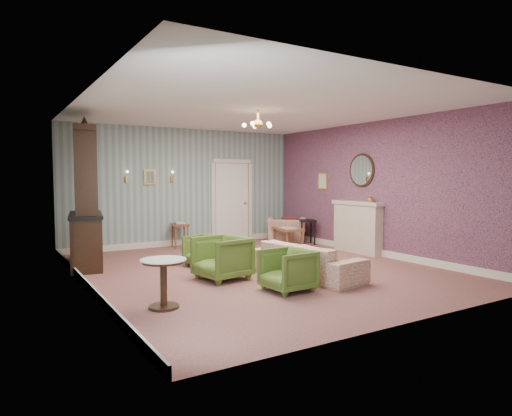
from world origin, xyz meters
TOP-DOWN VIEW (x-y plane):
  - floor at (0.00, 0.00)m, footprint 7.00×7.00m
  - ceiling at (0.00, 0.00)m, footprint 7.00×7.00m
  - wall_back at (0.00, 3.50)m, footprint 6.00×0.00m
  - wall_front at (0.00, -3.50)m, footprint 6.00×0.00m
  - wall_left at (-3.00, 0.00)m, footprint 0.00×7.00m
  - wall_right at (3.00, 0.00)m, footprint 0.00×7.00m
  - wall_right_floral at (2.98, 0.00)m, footprint 0.00×7.00m
  - door at (1.30, 3.46)m, footprint 1.12×0.12m
  - olive_chair_a at (-0.45, -1.58)m, footprint 0.65×0.70m
  - olive_chair_b at (-0.94, -0.39)m, footprint 0.83×0.87m
  - olive_chair_c at (-0.70, 0.78)m, footprint 0.78×0.80m
  - sofa_chintz at (0.37, -1.00)m, footprint 0.89×2.06m
  - wingback_chair at (2.42, 2.54)m, footprint 1.16×1.09m
  - dresser at (-2.65, 1.91)m, footprint 0.85×1.73m
  - fireplace at (2.86, 0.40)m, footprint 0.30×1.40m
  - mantel_vase at (2.84, 0.00)m, footprint 0.15×0.15m
  - oval_mirror at (2.96, 0.40)m, footprint 0.04×0.76m
  - framed_print at (2.97, 1.75)m, footprint 0.04×0.34m
  - coffee_table at (2.06, 1.96)m, footprint 0.64×0.96m
  - side_table_black at (2.65, 1.99)m, footprint 0.54×0.54m
  - pedestal_table at (-2.32, -1.46)m, footprint 0.75×0.75m
  - nesting_table at (-0.28, 3.15)m, footprint 0.44×0.53m
  - gilt_mirror_back at (-0.90, 3.46)m, footprint 0.28×0.06m
  - sconce_left at (-1.45, 3.44)m, footprint 0.16×0.12m
  - sconce_right at (-0.35, 3.44)m, footprint 0.16×0.12m
  - chandelier at (0.00, 0.00)m, footprint 0.56×0.56m
  - burgundy_cushion at (2.37, 2.39)m, footprint 0.41×0.28m

SIDE VIEW (x-z plane):
  - floor at x=0.00m, z-range 0.00..0.00m
  - coffee_table at x=2.06m, z-range 0.00..0.46m
  - side_table_black at x=2.65m, z-range 0.00..0.63m
  - nesting_table at x=-0.28m, z-range 0.00..0.63m
  - pedestal_table at x=-2.32m, z-range 0.00..0.64m
  - olive_chair_c at x=-0.70m, z-range 0.00..0.65m
  - olive_chair_a at x=-0.45m, z-range 0.00..0.69m
  - sofa_chintz at x=0.37m, z-range 0.00..0.78m
  - olive_chair_b at x=-0.94m, z-range 0.00..0.79m
  - wingback_chair at x=2.42m, z-range 0.00..0.85m
  - burgundy_cushion at x=2.37m, z-range 0.28..0.68m
  - fireplace at x=2.86m, z-range 0.00..1.16m
  - door at x=1.30m, z-range 0.00..2.16m
  - mantel_vase at x=2.84m, z-range 1.16..1.31m
  - dresser at x=-2.65m, z-range 0.00..2.77m
  - wall_back at x=0.00m, z-range -1.55..4.45m
  - wall_front at x=0.00m, z-range -1.55..4.45m
  - wall_left at x=-3.00m, z-range -2.05..4.95m
  - wall_right at x=3.00m, z-range -2.05..4.95m
  - wall_right_floral at x=2.98m, z-range -2.05..4.95m
  - framed_print at x=2.97m, z-range 1.39..1.81m
  - gilt_mirror_back at x=-0.90m, z-range 1.52..1.88m
  - sconce_left at x=-1.45m, z-range 1.55..1.85m
  - sconce_right at x=-0.35m, z-range 1.55..1.85m
  - oval_mirror at x=2.96m, z-range 1.43..2.27m
  - chandelier at x=0.00m, z-range 2.45..2.81m
  - ceiling at x=0.00m, z-range 2.90..2.90m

